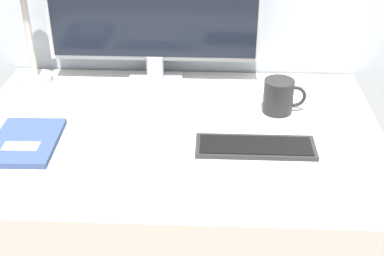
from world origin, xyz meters
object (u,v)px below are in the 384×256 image
keyboard (255,147)px  coffee_mug (279,96)px  desk_lamp (26,18)px  notebook (26,142)px  laptop (129,144)px  ereader (122,136)px  monitor (153,2)px

keyboard → coffee_mug: 0.22m
desk_lamp → notebook: desk_lamp is taller
coffee_mug → laptop: bearing=-152.5°
keyboard → coffee_mug: (0.08, 0.21, 0.04)m
notebook → coffee_mug: size_ratio=1.87×
laptop → notebook: laptop is taller
keyboard → desk_lamp: desk_lamp is taller
keyboard → desk_lamp: size_ratio=0.87×
laptop → notebook: size_ratio=1.32×
ereader → laptop: bearing=-27.8°
notebook → laptop: bearing=0.0°
ereader → desk_lamp: bearing=132.4°
laptop → notebook: 0.27m
desk_lamp → coffee_mug: (0.76, -0.17, -0.16)m
monitor → desk_lamp: (-0.39, -0.02, -0.05)m
laptop → ereader: (-0.02, 0.01, 0.02)m
keyboard → coffee_mug: bearing=69.5°
ereader → notebook: (-0.25, -0.01, -0.02)m
monitor → desk_lamp: size_ratio=1.87×
monitor → desk_lamp: bearing=-177.2°
ereader → desk_lamp: desk_lamp is taller
ereader → notebook: size_ratio=0.77×
keyboard → desk_lamp: 0.81m
laptop → ereader: ereader is taller
keyboard → laptop: (-0.33, -0.01, 0.00)m
keyboard → notebook: (-0.60, -0.01, 0.00)m
monitor → keyboard: (0.30, -0.40, -0.26)m
monitor → keyboard: size_ratio=2.14×
monitor → laptop: bearing=-94.0°
coffee_mug → desk_lamp: bearing=167.4°
laptop → desk_lamp: 0.56m
monitor → keyboard: bearing=-52.8°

